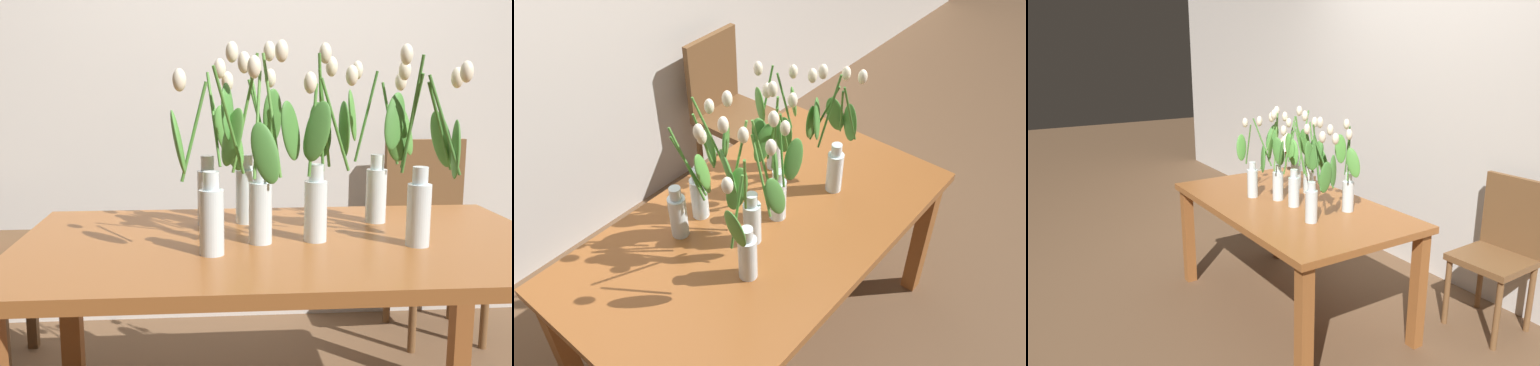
% 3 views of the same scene
% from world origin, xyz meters
% --- Properties ---
extents(room_wall_rear, '(9.00, 0.10, 2.70)m').
position_xyz_m(room_wall_rear, '(0.00, 1.26, 1.35)').
color(room_wall_rear, beige).
rests_on(room_wall_rear, ground).
extents(dining_table, '(1.60, 0.90, 0.74)m').
position_xyz_m(dining_table, '(0.00, 0.00, 0.65)').
color(dining_table, brown).
rests_on(dining_table, ground).
extents(tulip_vase_0, '(0.19, 0.26, 0.58)m').
position_xyz_m(tulip_vase_0, '(0.10, -0.00, 0.97)').
color(tulip_vase_0, silver).
rests_on(tulip_vase_0, dining_table).
extents(tulip_vase_1, '(0.17, 0.17, 0.54)m').
position_xyz_m(tulip_vase_1, '(-0.21, 0.18, 0.92)').
color(tulip_vase_1, silver).
rests_on(tulip_vase_1, dining_table).
extents(tulip_vase_2, '(0.25, 0.12, 0.53)m').
position_xyz_m(tulip_vase_2, '(0.33, 0.19, 0.92)').
color(tulip_vase_2, silver).
rests_on(tulip_vase_2, dining_table).
extents(tulip_vase_3, '(0.25, 0.18, 0.57)m').
position_xyz_m(tulip_vase_3, '(0.38, -0.06, 0.97)').
color(tulip_vase_3, silver).
rests_on(tulip_vase_3, dining_table).
extents(tulip_vase_4, '(0.15, 0.20, 0.59)m').
position_xyz_m(tulip_vase_4, '(-0.08, 0.21, 0.92)').
color(tulip_vase_4, silver).
rests_on(tulip_vase_4, dining_table).
extents(tulip_vase_5, '(0.22, 0.21, 0.55)m').
position_xyz_m(tulip_vase_5, '(-0.22, -0.12, 0.92)').
color(tulip_vase_5, silver).
rests_on(tulip_vase_5, dining_table).
extents(tulip_vase_6, '(0.24, 0.22, 0.58)m').
position_xyz_m(tulip_vase_6, '(-0.08, -0.05, 0.96)').
color(tulip_vase_6, silver).
rests_on(tulip_vase_6, dining_table).
extents(dining_chair, '(0.41, 0.41, 0.93)m').
position_xyz_m(dining_chair, '(0.83, 0.99, 0.52)').
color(dining_chair, brown).
rests_on(dining_chair, ground).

